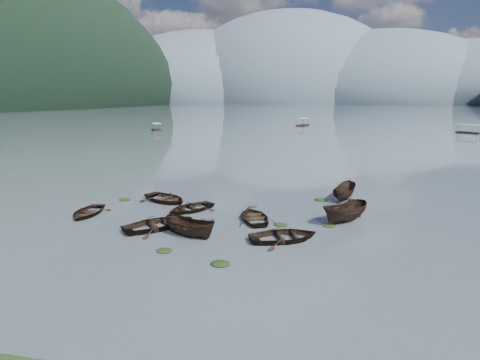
% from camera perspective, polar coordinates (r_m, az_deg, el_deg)
% --- Properties ---
extents(ground_plane, '(2400.00, 2400.00, 0.00)m').
position_cam_1_polar(ground_plane, '(23.96, -5.66, -10.68)').
color(ground_plane, '#48535A').
extents(haze_mtn_a, '(520.00, 520.00, 280.00)m').
position_cam_1_polar(haze_mtn_a, '(958.93, -5.08, 11.60)').
color(haze_mtn_a, '#475666').
rests_on(haze_mtn_a, ground).
extents(haze_mtn_b, '(520.00, 520.00, 340.00)m').
position_cam_1_polar(haze_mtn_b, '(923.55, 7.18, 11.53)').
color(haze_mtn_b, '#475666').
rests_on(haze_mtn_b, ground).
extents(haze_mtn_c, '(520.00, 520.00, 260.00)m').
position_cam_1_polar(haze_mtn_c, '(930.77, 19.78, 10.93)').
color(haze_mtn_c, '#475666').
rests_on(haze_mtn_c, ground).
extents(haze_mtn_d, '(520.00, 520.00, 220.00)m').
position_cam_1_polar(haze_mtn_d, '(973.02, 30.47, 10.01)').
color(haze_mtn_d, '#475666').
rests_on(haze_mtn_d, ground).
extents(rowboat_0, '(3.34, 4.41, 0.86)m').
position_cam_1_polar(rowboat_0, '(33.34, -22.22, -4.92)').
color(rowboat_0, black).
rests_on(rowboat_0, ground).
extents(rowboat_1, '(5.97, 6.01, 1.02)m').
position_cam_1_polar(rowboat_1, '(28.43, -12.53, -7.19)').
color(rowboat_1, black).
rests_on(rowboat_1, ground).
extents(rowboat_2, '(4.50, 3.01, 1.63)m').
position_cam_1_polar(rowboat_2, '(26.45, -7.56, -8.49)').
color(rowboat_2, black).
rests_on(rowboat_2, ground).
extents(rowboat_3, '(4.50, 5.17, 0.90)m').
position_cam_1_polar(rowboat_3, '(29.64, 2.18, -6.08)').
color(rowboat_3, black).
rests_on(rowboat_3, ground).
extents(rowboat_4, '(5.71, 5.05, 0.98)m').
position_cam_1_polar(rowboat_4, '(25.70, 6.72, -9.09)').
color(rowboat_4, black).
rests_on(rowboat_4, ground).
extents(rowboat_5, '(4.48, 4.68, 1.82)m').
position_cam_1_polar(rowboat_5, '(30.24, 15.68, -6.17)').
color(rowboat_5, black).
rests_on(rowboat_5, ground).
extents(rowboat_6, '(6.00, 5.47, 1.02)m').
position_cam_1_polar(rowboat_6, '(35.44, -11.26, -3.25)').
color(rowboat_6, black).
rests_on(rowboat_6, ground).
extents(rowboat_7, '(5.06, 5.34, 0.90)m').
position_cam_1_polar(rowboat_7, '(32.25, -7.55, -4.66)').
color(rowboat_7, black).
rests_on(rowboat_7, ground).
extents(rowboat_8, '(3.01, 4.66, 1.69)m').
position_cam_1_polar(rowboat_8, '(36.88, 15.48, -2.85)').
color(rowboat_8, black).
rests_on(rowboat_8, ground).
extents(weed_clump_0, '(1.04, 0.85, 0.23)m').
position_cam_1_polar(weed_clump_0, '(24.22, -11.44, -10.62)').
color(weed_clump_0, black).
rests_on(weed_clump_0, ground).
extents(weed_clump_1, '(0.96, 0.76, 0.21)m').
position_cam_1_polar(weed_clump_1, '(31.49, -8.57, -5.11)').
color(weed_clump_1, black).
rests_on(weed_clump_1, ground).
extents(weed_clump_2, '(1.19, 0.95, 0.26)m').
position_cam_1_polar(weed_clump_2, '(22.04, -2.99, -12.76)').
color(weed_clump_2, black).
rests_on(weed_clump_2, ground).
extents(weed_clump_3, '(0.91, 0.77, 0.20)m').
position_cam_1_polar(weed_clump_3, '(28.87, 13.44, -6.93)').
color(weed_clump_3, black).
rests_on(weed_clump_3, ground).
extents(weed_clump_4, '(1.05, 0.83, 0.22)m').
position_cam_1_polar(weed_clump_4, '(28.53, 6.24, -6.89)').
color(weed_clump_4, black).
rests_on(weed_clump_4, ground).
extents(weed_clump_5, '(1.17, 0.95, 0.25)m').
position_cam_1_polar(weed_clump_5, '(36.87, -17.15, -2.96)').
color(weed_clump_5, black).
rests_on(weed_clump_5, ground).
extents(weed_clump_6, '(0.86, 0.72, 0.18)m').
position_cam_1_polar(weed_clump_6, '(32.95, 1.89, -4.19)').
color(weed_clump_6, black).
rests_on(weed_clump_6, ground).
extents(weed_clump_7, '(1.22, 0.98, 0.27)m').
position_cam_1_polar(weed_clump_7, '(36.00, 12.24, -3.05)').
color(weed_clump_7, black).
rests_on(weed_clump_7, ground).
extents(pontoon_left, '(4.92, 5.84, 2.10)m').
position_cam_1_polar(pontoon_left, '(117.74, -12.57, 7.38)').
color(pontoon_left, black).
rests_on(pontoon_left, ground).
extents(pontoon_centre, '(4.79, 7.39, 2.62)m').
position_cam_1_polar(pontoon_centre, '(137.26, 9.55, 8.15)').
color(pontoon_centre, black).
rests_on(pontoon_centre, ground).
extents(pontoon_right, '(6.15, 5.90, 2.31)m').
position_cam_1_polar(pontoon_right, '(123.49, 31.47, 6.11)').
color(pontoon_right, black).
rests_on(pontoon_right, ground).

